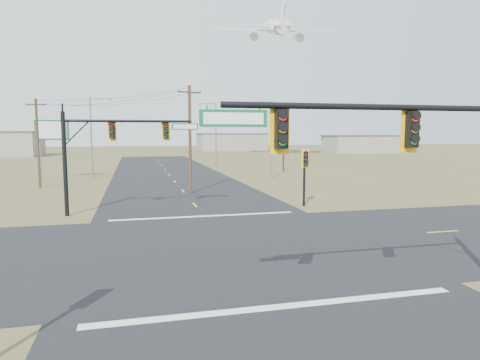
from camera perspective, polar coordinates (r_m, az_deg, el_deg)
name	(u,v)px	position (r m, az deg, el deg)	size (l,w,h in m)	color
ground	(229,246)	(20.83, -1.44, -8.79)	(320.00, 320.00, 0.00)	brown
road_ew	(229,246)	(20.82, -1.44, -8.77)	(160.00, 14.00, 0.02)	black
road_ns	(229,246)	(20.82, -1.44, -8.76)	(14.00, 160.00, 0.02)	black
stop_bar_near	(281,307)	(13.97, 5.51, -16.45)	(12.00, 0.40, 0.01)	silver
stop_bar_far	(204,216)	(28.00, -4.77, -4.82)	(12.00, 0.40, 0.01)	silver
mast_arm_near	(416,150)	(13.53, 22.44, 3.72)	(10.33, 0.42, 6.75)	black
mast_arm_far	(113,140)	(29.56, -16.56, 5.08)	(8.84, 0.52, 6.80)	black
pedestal_signal_ne	(305,164)	(31.69, 8.69, 2.09)	(0.65, 0.56, 4.26)	black
utility_pole_near	(190,138)	(38.33, -6.69, 5.59)	(2.21, 1.00, 9.56)	#4E3621
utility_pole_far	(38,142)	(46.62, -25.37, 4.66)	(2.06, 0.82, 8.75)	#4E3621
highway_sign	(52,138)	(54.03, -23.74, 5.13)	(3.61, 0.86, 6.90)	gray
streetlight_a	(270,135)	(50.61, 4.00, 6.01)	(2.58, 0.38, 9.21)	gray
streetlight_b	(214,131)	(66.18, -3.43, 6.49)	(2.80, 0.32, 10.05)	gray
streetlight_c	(93,132)	(55.28, -19.02, 6.03)	(2.73, 0.35, 9.75)	gray
bare_tree_c	(284,136)	(60.88, 5.85, 5.84)	(3.22, 3.22, 6.31)	black
warehouse_mid	(231,142)	(132.94, -1.17, 5.06)	(20.00, 12.00, 5.00)	gray
warehouse_right	(360,145)	(120.33, 15.68, 4.57)	(18.00, 10.00, 4.50)	gray
jet_airliner	(277,27)	(96.67, 4.90, 19.65)	(20.50, 21.54, 12.08)	white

